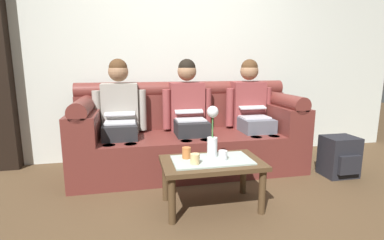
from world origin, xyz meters
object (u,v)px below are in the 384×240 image
object	(u,v)px
person_right	(251,109)
flower_vase	(212,133)
cup_near_left	(186,153)
cup_near_right	(195,159)
couch	(189,136)
cup_far_center	(223,155)
backpack_right	(340,157)
person_middle	(189,111)
person_left	(120,113)
coffee_table	(212,167)

from	to	relation	value
person_right	flower_vase	size ratio (longest dim) A/B	2.89
flower_vase	cup_near_left	size ratio (longest dim) A/B	4.68
flower_vase	cup_near_right	distance (m)	0.29
couch	cup_far_center	distance (m)	0.99
couch	cup_near_left	size ratio (longest dim) A/B	27.04
cup_near_left	backpack_right	bearing A→B (deg)	10.11
cup_near_right	cup_far_center	xyz separation A→B (m)	(0.24, 0.05, -0.00)
couch	person_middle	size ratio (longest dim) A/B	2.00
person_left	coffee_table	distance (m)	1.24
person_right	cup_near_right	size ratio (longest dim) A/B	15.32
person_middle	backpack_right	size ratio (longest dim) A/B	2.90
person_right	cup_near_right	bearing A→B (deg)	-131.16
person_middle	cup_near_left	size ratio (longest dim) A/B	13.49
couch	backpack_right	xyz separation A→B (m)	(1.50, -0.58, -0.16)
person_left	cup_near_right	distance (m)	1.20
couch	cup_near_right	world-z (taller)	couch
person_right	cup_far_center	distance (m)	1.20
couch	cup_near_left	xyz separation A→B (m)	(-0.19, -0.88, 0.09)
couch	cup_near_left	bearing A→B (deg)	-102.44
cup_near_right	cup_far_center	size ratio (longest dim) A/B	1.06
person_middle	person_right	distance (m)	0.74
coffee_table	backpack_right	distance (m)	1.55
person_left	cup_near_right	world-z (taller)	person_left
person_left	coffee_table	xyz separation A→B (m)	(0.74, -0.95, -0.32)
couch	person_right	world-z (taller)	person_right
person_right	flower_vase	distance (m)	1.13
couch	backpack_right	world-z (taller)	couch
cup_near_right	backpack_right	world-z (taller)	cup_near_right
coffee_table	flower_vase	bearing A→B (deg)	72.71
coffee_table	cup_near_left	size ratio (longest dim) A/B	8.96
person_middle	person_right	xyz separation A→B (m)	(0.74, -0.00, 0.00)
person_right	cup_near_left	size ratio (longest dim) A/B	13.49
couch	person_left	distance (m)	0.79
couch	cup_near_right	size ratio (longest dim) A/B	30.69
person_left	person_right	xyz separation A→B (m)	(1.48, -0.00, 0.00)
couch	cup_near_left	distance (m)	0.91
coffee_table	cup_far_center	size ratio (longest dim) A/B	10.74
backpack_right	cup_near_right	bearing A→B (deg)	-164.80
cup_near_left	cup_far_center	xyz separation A→B (m)	(0.28, -0.10, -0.01)
person_left	person_right	world-z (taller)	same
coffee_table	cup_near_left	world-z (taller)	cup_near_left
person_left	person_middle	world-z (taller)	same
flower_vase	cup_near_right	world-z (taller)	flower_vase
coffee_table	cup_far_center	xyz separation A→B (m)	(0.08, -0.03, 0.11)
coffee_table	person_left	bearing A→B (deg)	127.92
couch	cup_far_center	world-z (taller)	couch
couch	person_middle	xyz separation A→B (m)	(-0.00, -0.00, 0.29)
coffee_table	backpack_right	world-z (taller)	backpack_right
coffee_table	cup_near_right	world-z (taller)	cup_near_right
cup_near_left	cup_near_right	distance (m)	0.15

